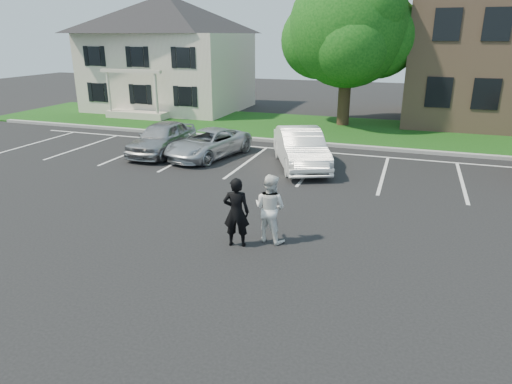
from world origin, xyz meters
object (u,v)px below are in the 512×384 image
car_silver_minivan (208,144)px  man_black_suit (236,212)px  car_silver_west (162,138)px  house (169,54)px  man_white_shirt (270,208)px  car_white_sedan (301,148)px  tree (350,30)px

car_silver_minivan → man_black_suit: bearing=-46.7°
car_silver_west → man_black_suit: bearing=-50.5°
house → man_black_suit: house is taller
man_white_shirt → car_silver_west: size_ratio=0.42×
car_silver_west → car_white_sedan: size_ratio=0.90×
tree → car_silver_west: (-6.72, -9.52, -4.62)m
man_white_shirt → car_silver_minivan: size_ratio=0.41×
man_black_suit → man_white_shirt: size_ratio=1.00×
tree → car_white_sedan: 10.63m
house → man_black_suit: (12.71, -19.65, -2.93)m
tree → car_silver_minivan: (-4.52, -9.40, -4.74)m
car_white_sedan → car_silver_minivan: bearing=153.2°
house → man_white_shirt: size_ratio=5.72×
house → car_silver_west: size_ratio=2.42×
car_silver_west → house: bearing=116.3°
tree → man_white_shirt: 17.32m
tree → man_black_suit: size_ratio=4.88×
man_white_shirt → man_black_suit: bearing=52.1°
man_white_shirt → car_white_sedan: size_ratio=0.38×
house → man_white_shirt: 23.53m
man_black_suit → man_white_shirt: bearing=-155.2°
house → car_white_sedan: (12.49, -11.96, -3.05)m
tree → man_black_suit: (-0.11, -17.29, -4.45)m
car_silver_minivan → car_white_sedan: size_ratio=0.93×
house → car_silver_minivan: 14.75m
tree → car_white_sedan: tree is taller
house → man_white_shirt: house is taller
house → tree: bearing=-10.5°
tree → car_silver_west: size_ratio=2.06×
house → tree: (12.83, -2.37, 1.52)m
tree → car_silver_minivan: tree is taller
house → car_silver_west: house is taller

